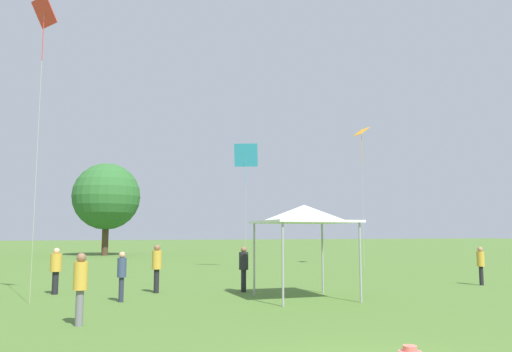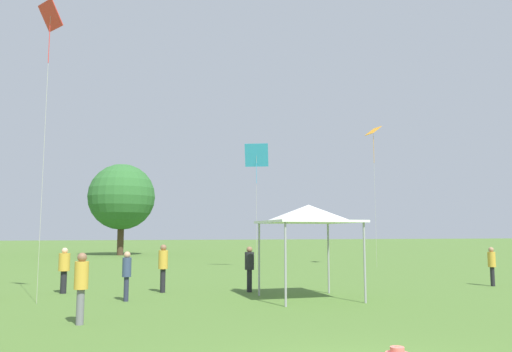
{
  "view_description": "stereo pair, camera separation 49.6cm",
  "coord_description": "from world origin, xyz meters",
  "px_view_note": "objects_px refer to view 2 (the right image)",
  "views": [
    {
      "loc": [
        -4.34,
        -6.34,
        2.2
      ],
      "look_at": [
        0.11,
        6.06,
        3.7
      ],
      "focal_mm": 35.0,
      "sensor_mm": 36.0,
      "label": 1
    },
    {
      "loc": [
        -3.87,
        -6.5,
        2.2
      ],
      "look_at": [
        0.11,
        6.06,
        3.7
      ],
      "focal_mm": 35.0,
      "sensor_mm": 36.0,
      "label": 2
    }
  ],
  "objects_px": {
    "kite_1": "(373,136)",
    "kite_0": "(257,156)",
    "person_standing_2": "(127,271)",
    "distant_tree_1": "(122,197)",
    "person_standing_0": "(249,265)",
    "person_standing_5": "(64,266)",
    "canopy_tent": "(309,214)",
    "person_standing_4": "(81,281)",
    "kite_3": "(50,25)",
    "person_standing_3": "(492,263)",
    "person_standing_1": "(163,264)"
  },
  "relations": [
    {
      "from": "person_standing_0",
      "to": "kite_1",
      "type": "xyz_separation_m",
      "value": [
        11.77,
        10.51,
        7.61
      ]
    },
    {
      "from": "person_standing_2",
      "to": "distant_tree_1",
      "type": "relative_size",
      "value": 0.18
    },
    {
      "from": "person_standing_5",
      "to": "kite_1",
      "type": "bearing_deg",
      "value": 109.07
    },
    {
      "from": "kite_0",
      "to": "person_standing_2",
      "type": "bearing_deg",
      "value": 124.61
    },
    {
      "from": "kite_1",
      "to": "distant_tree_1",
      "type": "height_order",
      "value": "kite_1"
    },
    {
      "from": "person_standing_5",
      "to": "kite_1",
      "type": "distance_m",
      "value": 21.79
    },
    {
      "from": "person_standing_2",
      "to": "kite_0",
      "type": "xyz_separation_m",
      "value": [
        8.38,
        12.43,
        5.98
      ]
    },
    {
      "from": "canopy_tent",
      "to": "kite_1",
      "type": "relative_size",
      "value": 0.34
    },
    {
      "from": "person_standing_1",
      "to": "canopy_tent",
      "type": "height_order",
      "value": "canopy_tent"
    },
    {
      "from": "person_standing_2",
      "to": "canopy_tent",
      "type": "distance_m",
      "value": 6.28
    },
    {
      "from": "person_standing_5",
      "to": "distant_tree_1",
      "type": "xyz_separation_m",
      "value": [
        3.33,
        31.45,
        4.77
      ]
    },
    {
      "from": "person_standing_3",
      "to": "person_standing_5",
      "type": "bearing_deg",
      "value": -34.3
    },
    {
      "from": "person_standing_4",
      "to": "canopy_tent",
      "type": "relative_size",
      "value": 0.55
    },
    {
      "from": "person_standing_1",
      "to": "kite_3",
      "type": "xyz_separation_m",
      "value": [
        -4.12,
        -1.67,
        8.04
      ]
    },
    {
      "from": "person_standing_3",
      "to": "kite_1",
      "type": "relative_size",
      "value": 0.17
    },
    {
      "from": "person_standing_4",
      "to": "kite_3",
      "type": "relative_size",
      "value": 0.17
    },
    {
      "from": "person_standing_1",
      "to": "person_standing_5",
      "type": "bearing_deg",
      "value": -74.65
    },
    {
      "from": "person_standing_0",
      "to": "person_standing_2",
      "type": "height_order",
      "value": "person_standing_0"
    },
    {
      "from": "person_standing_1",
      "to": "person_standing_2",
      "type": "height_order",
      "value": "person_standing_1"
    },
    {
      "from": "person_standing_0",
      "to": "distant_tree_1",
      "type": "height_order",
      "value": "distant_tree_1"
    },
    {
      "from": "distant_tree_1",
      "to": "kite_3",
      "type": "bearing_deg",
      "value": -96.66
    },
    {
      "from": "person_standing_5",
      "to": "kite_0",
      "type": "xyz_separation_m",
      "value": [
        10.45,
        9.59,
        5.97
      ]
    },
    {
      "from": "person_standing_2",
      "to": "canopy_tent",
      "type": "height_order",
      "value": "canopy_tent"
    },
    {
      "from": "kite_0",
      "to": "kite_3",
      "type": "bearing_deg",
      "value": 116.05
    },
    {
      "from": "kite_0",
      "to": "kite_3",
      "type": "distance_m",
      "value": 16.52
    },
    {
      "from": "person_standing_0",
      "to": "canopy_tent",
      "type": "height_order",
      "value": "canopy_tent"
    },
    {
      "from": "person_standing_0",
      "to": "kite_3",
      "type": "distance_m",
      "value": 10.88
    },
    {
      "from": "person_standing_4",
      "to": "kite_1",
      "type": "bearing_deg",
      "value": -18.74
    },
    {
      "from": "person_standing_3",
      "to": "person_standing_1",
      "type": "bearing_deg",
      "value": -33.25
    },
    {
      "from": "person_standing_2",
      "to": "distant_tree_1",
      "type": "xyz_separation_m",
      "value": [
        1.27,
        34.29,
        4.78
      ]
    },
    {
      "from": "canopy_tent",
      "to": "kite_3",
      "type": "distance_m",
      "value": 10.74
    },
    {
      "from": "person_standing_3",
      "to": "distant_tree_1",
      "type": "height_order",
      "value": "distant_tree_1"
    },
    {
      "from": "person_standing_1",
      "to": "distant_tree_1",
      "type": "distance_m",
      "value": 32.6
    },
    {
      "from": "canopy_tent",
      "to": "kite_1",
      "type": "xyz_separation_m",
      "value": [
        10.45,
        13.06,
        5.8
      ]
    },
    {
      "from": "person_standing_5",
      "to": "canopy_tent",
      "type": "relative_size",
      "value": 0.53
    },
    {
      "from": "person_standing_1",
      "to": "canopy_tent",
      "type": "distance_m",
      "value": 5.83
    },
    {
      "from": "person_standing_0",
      "to": "kite_3",
      "type": "height_order",
      "value": "kite_3"
    },
    {
      "from": "person_standing_1",
      "to": "kite_3",
      "type": "height_order",
      "value": "kite_3"
    },
    {
      "from": "person_standing_5",
      "to": "kite_0",
      "type": "distance_m",
      "value": 15.39
    },
    {
      "from": "person_standing_3",
      "to": "person_standing_5",
      "type": "distance_m",
      "value": 17.04
    },
    {
      "from": "person_standing_0",
      "to": "person_standing_5",
      "type": "height_order",
      "value": "person_standing_0"
    },
    {
      "from": "person_standing_0",
      "to": "person_standing_4",
      "type": "bearing_deg",
      "value": -99.29
    },
    {
      "from": "person_standing_1",
      "to": "person_standing_2",
      "type": "distance_m",
      "value": 2.49
    },
    {
      "from": "person_standing_3",
      "to": "kite_3",
      "type": "height_order",
      "value": "kite_3"
    },
    {
      "from": "person_standing_1",
      "to": "canopy_tent",
      "type": "bearing_deg",
      "value": 81.18
    },
    {
      "from": "kite_1",
      "to": "kite_0",
      "type": "bearing_deg",
      "value": -54.3
    },
    {
      "from": "canopy_tent",
      "to": "kite_1",
      "type": "height_order",
      "value": "kite_1"
    },
    {
      "from": "kite_3",
      "to": "distant_tree_1",
      "type": "relative_size",
      "value": 1.09
    },
    {
      "from": "person_standing_4",
      "to": "canopy_tent",
      "type": "xyz_separation_m",
      "value": [
        7.14,
        2.58,
        1.79
      ]
    },
    {
      "from": "kite_1",
      "to": "kite_3",
      "type": "distance_m",
      "value": 22.14
    }
  ]
}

